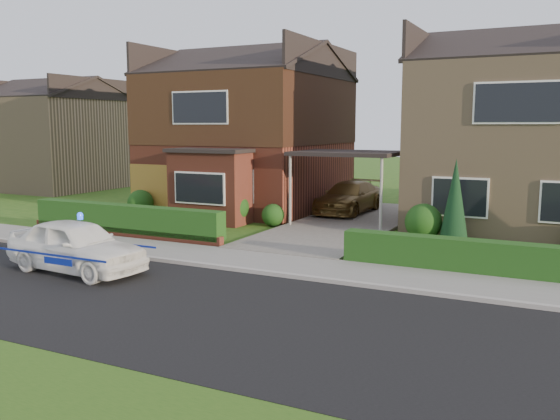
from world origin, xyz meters
The scene contains 23 objects.
ground centered at (0.00, 0.00, 0.00)m, with size 120.00×120.00×0.00m, color #274F15.
road centered at (0.00, 0.00, 0.00)m, with size 60.00×6.00×0.02m, color black.
kerb centered at (0.00, 3.05, 0.06)m, with size 60.00×0.16×0.12m, color #9E9993.
sidewalk centered at (0.00, 4.10, 0.05)m, with size 60.00×2.00×0.10m, color slate.
driveway centered at (0.00, 11.00, 0.06)m, with size 3.80×12.00×0.12m, color #666059.
house_left centered at (-5.78, 13.90, 3.81)m, with size 7.50×9.53×7.25m.
house_right centered at (5.80, 13.99, 3.66)m, with size 7.50×8.06×7.25m.
carport_link centered at (0.00, 10.95, 2.66)m, with size 3.80×3.00×2.77m.
garage_door centered at (-8.25, 9.96, 1.05)m, with size 2.20×0.10×2.10m, color olive.
dwarf_wall centered at (-5.80, 5.30, 0.18)m, with size 7.70×0.25×0.36m, color brown.
hedge_left centered at (-5.80, 5.45, 0.00)m, with size 7.50×0.55×0.90m, color black.
hedge_right centered at (5.80, 5.35, 0.00)m, with size 7.50×0.55×0.80m, color black.
shrub_left_far centered at (-8.50, 9.50, 0.54)m, with size 1.08×1.08×1.08m, color black.
shrub_left_mid centered at (-4.00, 9.30, 0.66)m, with size 1.32×1.32×1.32m, color black.
shrub_left_near centered at (-2.40, 9.60, 0.42)m, with size 0.84×0.84×0.84m, color black.
shrub_right_near centered at (3.20, 9.40, 0.60)m, with size 1.20×1.20×1.20m, color black.
conifer_a centered at (4.20, 9.20, 1.30)m, with size 0.90×0.90×2.60m, color black.
neighbour_left centered at (-20.00, 16.00, 2.60)m, with size 6.50×7.00×5.20m, color #A18463.
police_car centered at (-3.71, 1.20, 0.67)m, with size 3.63×4.06×1.51m.
driveway_car centered at (-0.83, 13.48, 0.75)m, with size 1.77×4.36×1.27m, color brown.
potted_plant_a centered at (-9.00, 6.33, 0.40)m, with size 0.42×0.29×0.80m, color gray.
potted_plant_b centered at (-6.50, 6.92, 0.39)m, with size 0.42×0.34×0.77m, color gray.
potted_plant_c centered at (-4.75, 6.31, 0.36)m, with size 0.41×0.41×0.73m, color gray.
Camera 1 is at (7.44, -9.69, 3.71)m, focal length 38.00 mm.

